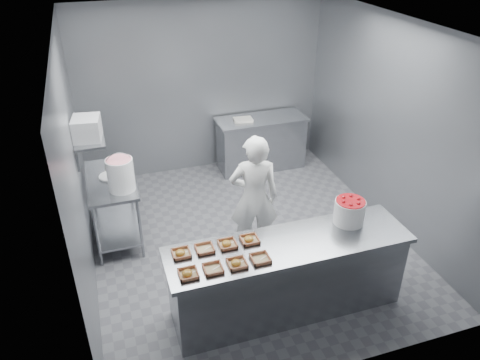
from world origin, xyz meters
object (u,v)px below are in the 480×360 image
Objects in this scene: prep_table at (113,199)px; tray_6 at (227,244)px; service_counter at (288,276)px; tray_7 at (249,239)px; back_counter at (261,143)px; tray_1 at (213,269)px; glaze_bucket at (121,174)px; appliance at (87,128)px; tray_0 at (188,274)px; worker at (254,198)px; strawberry_tub at (349,211)px; tray_2 at (237,263)px; tray_4 at (181,253)px; tray_5 at (205,249)px; tray_3 at (260,258)px.

tray_6 reaches higher than prep_table.
tray_7 is at bearing 157.51° from service_counter.
tray_7 is at bearing -54.76° from prep_table.
tray_1 is at bearing -117.33° from back_counter.
service_counter is 0.63m from tray_7.
appliance is (-0.30, 0.14, 0.58)m from glaze_bucket.
tray_1 is 0.37× the size of glaze_bucket.
tray_0 is 1.00× the size of tray_1.
worker reaches higher than back_counter.
tray_7 is 1.15m from strawberry_tub.
tray_4 is at bearing 146.40° from tray_2.
tray_2 is 0.37× the size of glaze_bucket.
tray_2 is 1.43m from strawberry_tub.
glaze_bucket is (-0.66, 1.80, 0.20)m from tray_1.
tray_0 reaches higher than tray_1.
tray_4 reaches higher than tray_1.
service_counter is 2.33m from glaze_bucket.
tray_5 is at bearing -65.89° from glaze_bucket.
service_counter is at bearing 103.89° from worker.
prep_table is 3.59× the size of strawberry_tub.
worker is 1.64m from glaze_bucket.
tray_0 and tray_2 have the same top height.
tray_1 is at bearing -69.79° from glaze_bucket.
worker is (1.64, -0.90, 0.24)m from prep_table.
back_counter is at bearing 62.67° from tray_1.
tray_1 is 1.92m from glaze_bucket.
service_counter is at bearing -22.49° from tray_7.
appliance is (-1.82, 1.78, 1.24)m from service_counter.
prep_table is 1.13m from appliance.
back_counter is 0.90× the size of worker.
tray_3 and tray_5 have the same top height.
tray_4 is 0.48m from tray_6.
worker is at bearing 55.57° from tray_6.
tray_7 is 0.11× the size of worker.
strawberry_tub reaches higher than back_counter.
tray_5 is 2.03m from appliance.
tray_2 is at bearing -126.97° from tray_7.
tray_3 is at bearing -110.61° from back_counter.
tray_0 is 0.48m from tray_2.
glaze_bucket reaches higher than tray_0.
tray_4 is 0.24m from tray_5.
service_counter is 13.88× the size of tray_0.
glaze_bucket reaches higher than prep_table.
tray_1 is 0.54× the size of appliance.
back_counter is 3.00× the size of glaze_bucket.
tray_7 reaches higher than tray_5.
tray_1 is 0.40m from tray_6.
service_counter is 0.80m from tray_6.
back_counter is 8.01× the size of tray_2.
appliance is at bearing 116.32° from tray_1.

